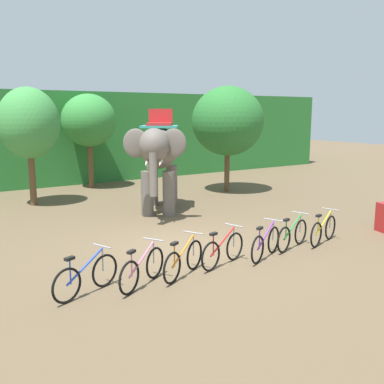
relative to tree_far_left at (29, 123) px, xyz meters
name	(u,v)px	position (x,y,z in m)	size (l,w,h in m)	color
ground_plane	(186,247)	(2.13, -7.99, -3.22)	(80.00, 80.00, 0.00)	brown
foliage_hedge	(41,137)	(2.13, 6.89, -0.87)	(36.00, 6.00, 4.70)	#28702D
tree_far_left	(29,123)	(0.00, 0.00, 0.00)	(2.34, 2.34, 4.62)	brown
tree_left	(89,121)	(3.38, 2.68, 0.03)	(2.60, 2.60, 4.53)	brown
tree_center	(228,121)	(8.34, -1.74, 0.03)	(3.28, 3.28, 4.83)	brown
elephant	(159,153)	(3.63, -3.80, -1.02)	(3.33, 3.99, 3.78)	#665E56
bike_blue	(86,276)	(-1.24, -9.60, -2.84)	(1.60, 0.76, 0.92)	black
bike_pink	(142,269)	(-0.09, -9.82, -2.84)	(1.50, 0.92, 0.92)	black
bike_orange	(184,260)	(0.93, -9.82, -2.84)	(1.53, 0.87, 0.92)	black
bike_red	(223,250)	(2.11, -9.72, -2.84)	(1.64, 0.68, 0.92)	black
bike_purple	(266,244)	(3.33, -9.89, -2.84)	(1.58, 0.80, 0.92)	black
bike_green	(293,235)	(4.50, -9.67, -2.84)	(1.64, 0.68, 0.92)	black
bike_yellow	(323,230)	(5.58, -9.81, -2.84)	(1.64, 0.68, 0.92)	black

